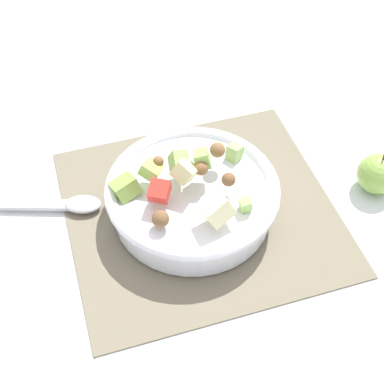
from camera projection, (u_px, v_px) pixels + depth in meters
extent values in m
plane|color=silver|center=(200.00, 211.00, 0.86)|extent=(2.40, 2.40, 0.00)
cube|color=#756B56|center=(200.00, 210.00, 0.86)|extent=(0.40, 0.38, 0.01)
cylinder|color=white|center=(192.00, 199.00, 0.84)|extent=(0.24, 0.24, 0.05)
torus|color=white|center=(192.00, 187.00, 0.82)|extent=(0.26, 0.26, 0.02)
cube|color=beige|center=(184.00, 170.00, 0.79)|extent=(0.05, 0.04, 0.04)
sphere|color=brown|center=(201.00, 170.00, 0.79)|extent=(0.03, 0.04, 0.03)
sphere|color=brown|center=(218.00, 150.00, 0.82)|extent=(0.04, 0.04, 0.03)
cube|color=#93C160|center=(202.00, 159.00, 0.79)|extent=(0.03, 0.03, 0.03)
cube|color=#93C160|center=(245.00, 204.00, 0.78)|extent=(0.02, 0.02, 0.02)
cube|color=beige|center=(219.00, 209.00, 0.75)|extent=(0.05, 0.05, 0.05)
sphere|color=brown|center=(160.00, 219.00, 0.76)|extent=(0.04, 0.04, 0.04)
cube|color=#9EC656|center=(151.00, 170.00, 0.80)|extent=(0.04, 0.04, 0.03)
cube|color=red|center=(159.00, 191.00, 0.78)|extent=(0.04, 0.04, 0.03)
cube|color=#A3CC6B|center=(234.00, 153.00, 0.85)|extent=(0.03, 0.03, 0.03)
sphere|color=brown|center=(158.00, 161.00, 0.80)|extent=(0.03, 0.03, 0.03)
cube|color=#93C160|center=(179.00, 160.00, 0.80)|extent=(0.03, 0.03, 0.04)
sphere|color=brown|center=(229.00, 180.00, 0.79)|extent=(0.02, 0.02, 0.02)
cube|color=#8CB74C|center=(125.00, 187.00, 0.80)|extent=(0.05, 0.05, 0.04)
ellipsoid|color=#B7B7BC|center=(83.00, 204.00, 0.85)|extent=(0.06, 0.05, 0.01)
cube|color=#B7B7BC|center=(21.00, 205.00, 0.86)|extent=(0.16, 0.07, 0.01)
sphere|color=#8CB74C|center=(378.00, 174.00, 0.87)|extent=(0.06, 0.06, 0.06)
cylinder|color=brown|center=(384.00, 156.00, 0.84)|extent=(0.00, 0.00, 0.01)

